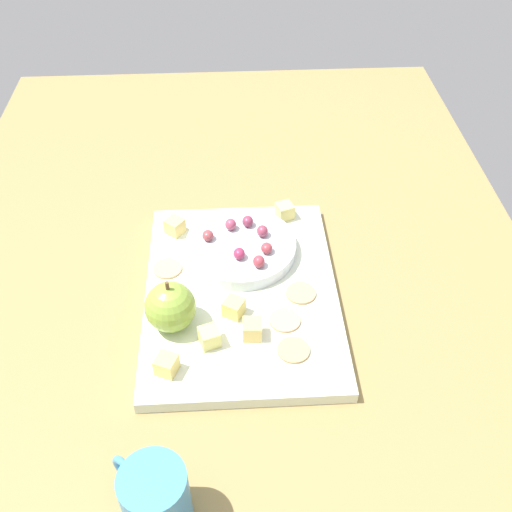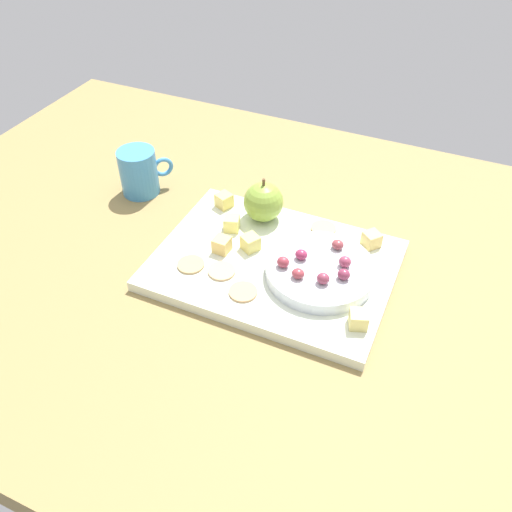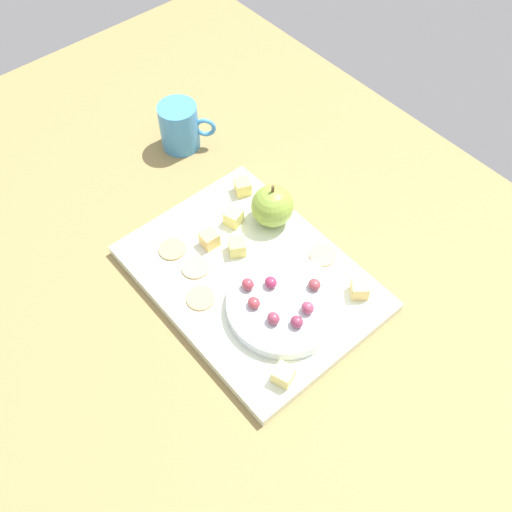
% 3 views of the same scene
% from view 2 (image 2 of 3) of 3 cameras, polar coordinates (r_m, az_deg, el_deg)
% --- Properties ---
extents(table, '(1.47, 0.96, 0.05)m').
position_cam_2_polar(table, '(0.91, 2.16, -2.05)').
color(table, olive).
rests_on(table, ground).
extents(platter, '(0.38, 0.28, 0.02)m').
position_cam_2_polar(platter, '(0.87, 2.13, -1.02)').
color(platter, silver).
rests_on(platter, table).
extents(serving_dish, '(0.17, 0.17, 0.02)m').
position_cam_2_polar(serving_dish, '(0.84, 6.83, -1.56)').
color(serving_dish, silver).
rests_on(serving_dish, platter).
extents(apple_whole, '(0.07, 0.07, 0.07)m').
position_cam_2_polar(apple_whole, '(0.93, 0.80, 5.76)').
color(apple_whole, '#84A53A').
rests_on(apple_whole, platter).
extents(apple_stem, '(0.01, 0.01, 0.01)m').
position_cam_2_polar(apple_stem, '(0.91, 0.82, 7.84)').
color(apple_stem, brown).
rests_on(apple_stem, apple_whole).
extents(cheese_cube_0, '(0.03, 0.03, 0.03)m').
position_cam_2_polar(cheese_cube_0, '(0.88, -3.64, 1.21)').
color(cheese_cube_0, '#E8C268').
rests_on(cheese_cube_0, platter).
extents(cheese_cube_1, '(0.04, 0.04, 0.03)m').
position_cam_2_polar(cheese_cube_1, '(0.88, -0.60, 1.41)').
color(cheese_cube_1, '#E1D068').
rests_on(cheese_cube_1, platter).
extents(cheese_cube_2, '(0.04, 0.04, 0.03)m').
position_cam_2_polar(cheese_cube_2, '(0.91, 12.16, 1.73)').
color(cheese_cube_2, '#E8C56C').
rests_on(cheese_cube_2, platter).
extents(cheese_cube_3, '(0.03, 0.03, 0.03)m').
position_cam_2_polar(cheese_cube_3, '(0.92, -2.59, 3.48)').
color(cheese_cube_3, '#E2D572').
rests_on(cheese_cube_3, platter).
extents(cheese_cube_4, '(0.03, 0.03, 0.03)m').
position_cam_2_polar(cheese_cube_4, '(0.98, -3.41, 5.91)').
color(cheese_cube_4, '#EACC67').
rests_on(cheese_cube_4, platter).
extents(cheese_cube_5, '(0.03, 0.03, 0.03)m').
position_cam_2_polar(cheese_cube_5, '(0.78, 10.82, -6.62)').
color(cheese_cube_5, '#E6D576').
rests_on(cheese_cube_5, platter).
extents(cracker_0, '(0.04, 0.04, 0.00)m').
position_cam_2_polar(cracker_0, '(0.94, 7.17, 2.93)').
color(cracker_0, tan).
rests_on(cracker_0, platter).
extents(cracker_1, '(0.04, 0.04, 0.00)m').
position_cam_2_polar(cracker_1, '(0.86, -6.93, -0.91)').
color(cracker_1, tan).
rests_on(cracker_1, platter).
extents(cracker_2, '(0.04, 0.04, 0.00)m').
position_cam_2_polar(cracker_2, '(0.81, -1.38, -3.82)').
color(cracker_2, tan).
rests_on(cracker_2, platter).
extents(cracker_3, '(0.04, 0.04, 0.00)m').
position_cam_2_polar(cracker_3, '(0.85, -3.65, -1.61)').
color(cracker_3, tan).
rests_on(cracker_3, platter).
extents(grape_0, '(0.02, 0.02, 0.02)m').
position_cam_2_polar(grape_0, '(0.81, 9.30, -1.94)').
color(grape_0, '#82314A').
rests_on(grape_0, serving_dish).
extents(grape_1, '(0.02, 0.02, 0.02)m').
position_cam_2_polar(grape_1, '(0.84, 9.48, -0.47)').
color(grape_1, '#9A3E58').
rests_on(grape_1, serving_dish).
extents(grape_2, '(0.02, 0.02, 0.02)m').
position_cam_2_polar(grape_2, '(0.81, 4.49, -1.87)').
color(grape_2, '#973840').
rests_on(grape_2, serving_dish).
extents(grape_3, '(0.02, 0.02, 0.02)m').
position_cam_2_polar(grape_3, '(0.82, 2.90, -0.65)').
color(grape_3, '#9A3744').
rests_on(grape_3, serving_dish).
extents(grape_4, '(0.02, 0.02, 0.02)m').
position_cam_2_polar(grape_4, '(0.84, 4.83, 0.14)').
color(grape_4, '#982C4E').
rests_on(grape_4, serving_dish).
extents(grape_5, '(0.02, 0.02, 0.02)m').
position_cam_2_polar(grape_5, '(0.86, 8.66, 1.19)').
color(grape_5, brown).
rests_on(grape_5, serving_dish).
extents(grape_6, '(0.02, 0.02, 0.02)m').
position_cam_2_polar(grape_6, '(0.80, 7.14, -2.39)').
color(grape_6, '#8A374D').
rests_on(grape_6, serving_dish).
extents(cup, '(0.09, 0.09, 0.09)m').
position_cam_2_polar(cup, '(1.05, -12.29, 8.71)').
color(cup, '#408AC5').
rests_on(cup, table).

